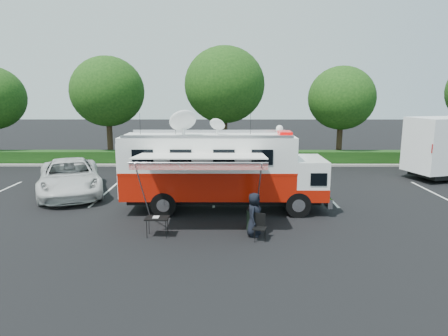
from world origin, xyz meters
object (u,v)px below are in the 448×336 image
at_px(folding_table, 157,219).
at_px(trash_bin, 253,219).
at_px(command_truck, 222,169).
at_px(white_suv, 71,194).

bearing_deg(folding_table, trash_bin, 11.20).
bearing_deg(command_truck, white_suv, 160.75).
xyz_separation_m(white_suv, folding_table, (5.79, -6.40, 0.70)).
xyz_separation_m(white_suv, trash_bin, (9.53, -5.66, 0.44)).
bearing_deg(command_truck, trash_bin, -65.35).
xyz_separation_m(folding_table, trash_bin, (3.74, 0.74, -0.26)).
relative_size(white_suv, folding_table, 7.28).
relative_size(command_truck, folding_table, 10.24).
height_order(command_truck, folding_table, command_truck).
distance_m(white_suv, trash_bin, 11.09).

